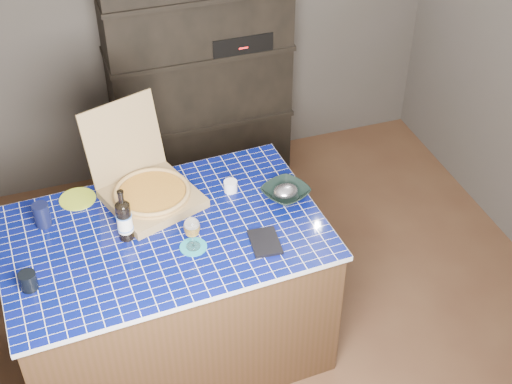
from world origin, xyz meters
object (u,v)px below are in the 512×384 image
object	(u,v)px
wine_glass	(192,228)
kitchen_island	(170,293)
dvd_case	(265,242)
pizza_box	(149,190)
mead_bottle	(124,220)
bowl	(286,193)

from	to	relation	value
wine_glass	kitchen_island	bearing A→B (deg)	126.29
dvd_case	pizza_box	bearing A→B (deg)	137.28
wine_glass	dvd_case	distance (m)	0.37
mead_bottle	wine_glass	xyz separation A→B (m)	(0.29, -0.17, 0.01)
pizza_box	bowl	xyz separation A→B (m)	(0.68, -0.21, -0.04)
kitchen_island	bowl	size ratio (longest dim) A/B	7.11
pizza_box	bowl	distance (m)	0.71
kitchen_island	pizza_box	distance (m)	0.57
pizza_box	mead_bottle	bearing A→B (deg)	-142.98
pizza_box	mead_bottle	world-z (taller)	pizza_box
dvd_case	mead_bottle	bearing A→B (deg)	163.15
dvd_case	bowl	size ratio (longest dim) A/B	0.84
mead_bottle	wine_glass	size ratio (longest dim) A/B	1.64
pizza_box	wine_glass	world-z (taller)	pizza_box
mead_bottle	kitchen_island	bearing A→B (deg)	-5.52
pizza_box	bowl	world-z (taller)	pizza_box
wine_glass	bowl	world-z (taller)	wine_glass
pizza_box	mead_bottle	xyz separation A→B (m)	(-0.17, -0.25, 0.05)
pizza_box	dvd_case	world-z (taller)	pizza_box
mead_bottle	bowl	world-z (taller)	mead_bottle
wine_glass	pizza_box	bearing A→B (deg)	105.84
pizza_box	wine_glass	distance (m)	0.45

